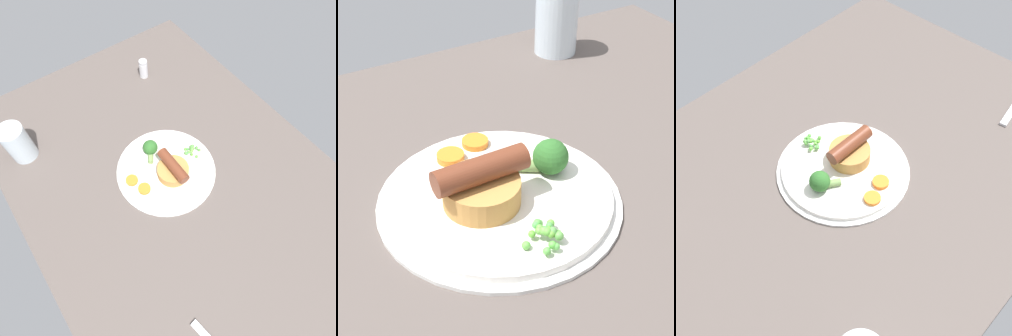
% 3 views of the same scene
% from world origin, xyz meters
% --- Properties ---
extents(dining_table, '(1.10, 0.80, 0.03)m').
position_xyz_m(dining_table, '(0.00, 0.00, 0.01)').
color(dining_table, '#564C47').
rests_on(dining_table, ground).
extents(dinner_plate, '(0.27, 0.27, 0.01)m').
position_xyz_m(dinner_plate, '(-0.01, -0.01, 0.04)').
color(dinner_plate, silver).
rests_on(dinner_plate, dining_table).
extents(sausage_pudding, '(0.11, 0.09, 0.06)m').
position_xyz_m(sausage_pudding, '(0.01, -0.00, 0.07)').
color(sausage_pudding, '#BC8442').
rests_on(sausage_pudding, dinner_plate).
extents(pea_pile, '(0.05, 0.05, 0.02)m').
position_xyz_m(pea_pile, '(-0.01, 0.08, 0.05)').
color(pea_pile, '#65AC45').
rests_on(pea_pile, dinner_plate).
extents(broccoli_floret_near, '(0.06, 0.05, 0.04)m').
position_xyz_m(broccoli_floret_near, '(-0.08, -0.01, 0.06)').
color(broccoli_floret_near, '#2D6628').
rests_on(broccoli_floret_near, dinner_plate).
extents(carrot_slice_0, '(0.04, 0.04, 0.01)m').
position_xyz_m(carrot_slice_0, '(0.01, -0.09, 0.05)').
color(carrot_slice_0, orange).
rests_on(carrot_slice_0, dinner_plate).
extents(carrot_slice_2, '(0.03, 0.03, 0.01)m').
position_xyz_m(carrot_slice_2, '(-0.03, -0.10, 0.05)').
color(carrot_slice_2, orange).
rests_on(carrot_slice_2, dinner_plate).
extents(drinking_glass, '(0.07, 0.07, 0.11)m').
position_xyz_m(drinking_glass, '(-0.29, -0.30, 0.09)').
color(drinking_glass, silver).
rests_on(drinking_glass, dining_table).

